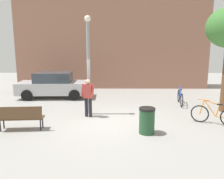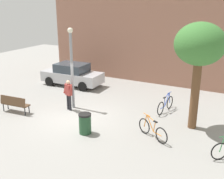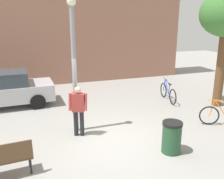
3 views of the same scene
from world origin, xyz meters
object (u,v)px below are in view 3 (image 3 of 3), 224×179
(lamppost, at_px, (74,59))
(trash_bin, at_px, (172,137))
(parked_car_silver, at_px, (3,90))
(person_by_lamppost, at_px, (78,108))
(bicycle_blue, at_px, (168,93))

(lamppost, xyz_separation_m, trash_bin, (2.30, -2.31, -2.00))
(parked_car_silver, xyz_separation_m, trash_bin, (4.82, -5.71, -0.30))
(parked_car_silver, distance_m, trash_bin, 7.48)
(lamppost, relative_size, person_by_lamppost, 2.61)
(lamppost, distance_m, person_by_lamppost, 1.56)
(person_by_lamppost, bearing_deg, bicycle_blue, 25.52)
(bicycle_blue, xyz_separation_m, trash_bin, (-2.37, -4.14, 0.09))
(lamppost, height_order, bicycle_blue, lamppost)
(trash_bin, bearing_deg, person_by_lamppost, 140.24)
(lamppost, bearing_deg, bicycle_blue, 21.33)
(parked_car_silver, bearing_deg, trash_bin, -49.82)
(bicycle_blue, height_order, parked_car_silver, parked_car_silver)
(bicycle_blue, bearing_deg, parked_car_silver, 167.68)
(lamppost, relative_size, trash_bin, 4.67)
(trash_bin, bearing_deg, bicycle_blue, 60.17)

